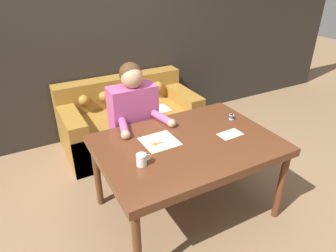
{
  "coord_description": "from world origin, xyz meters",
  "views": [
    {
      "loc": [
        -1.01,
        -1.79,
        2.01
      ],
      "look_at": [
        0.03,
        0.13,
        0.83
      ],
      "focal_mm": 32.0,
      "sensor_mm": 36.0,
      "label": 1
    }
  ],
  "objects": [
    {
      "name": "ground_plane",
      "position": [
        0.0,
        0.0,
        0.0
      ],
      "size": [
        16.0,
        16.0,
        0.0
      ],
      "primitive_type": "plane",
      "color": "#846647"
    },
    {
      "name": "person",
      "position": [
        -0.07,
        0.63,
        0.64
      ],
      "size": [
        0.52,
        0.56,
        1.25
      ],
      "color": "#33281E",
      "rests_on": "ground_plane"
    },
    {
      "name": "dining_table",
      "position": [
        0.14,
        -0.03,
        0.67
      ],
      "size": [
        1.46,
        1.03,
        0.73
      ],
      "color": "#562D19",
      "rests_on": "ground_plane"
    },
    {
      "name": "scissors",
      "position": [
        -0.09,
        0.06,
        0.73
      ],
      "size": [
        0.2,
        0.07,
        0.01
      ],
      "color": "silver",
      "rests_on": "dining_table"
    },
    {
      "name": "couch",
      "position": [
        0.15,
        1.36,
        0.29
      ],
      "size": [
        1.62,
        0.86,
        0.79
      ],
      "color": "olive",
      "rests_on": "ground_plane"
    },
    {
      "name": "thread_spool",
      "position": [
        0.71,
        0.13,
        0.75
      ],
      "size": [
        0.04,
        0.04,
        0.05
      ],
      "color": "#3366B2",
      "rests_on": "dining_table"
    },
    {
      "name": "pattern_paper_main",
      "position": [
        -0.07,
        0.08,
        0.73
      ],
      "size": [
        0.29,
        0.28,
        0.0
      ],
      "color": "beige",
      "rests_on": "dining_table"
    },
    {
      "name": "wall_back",
      "position": [
        0.0,
        1.8,
        1.3
      ],
      "size": [
        8.0,
        0.06,
        2.6
      ],
      "color": "#2D2823",
      "rests_on": "ground_plane"
    },
    {
      "name": "pattern_paper_offcut",
      "position": [
        0.52,
        -0.1,
        0.73
      ],
      "size": [
        0.21,
        0.14,
        0.0
      ],
      "color": "beige",
      "rests_on": "dining_table"
    },
    {
      "name": "mug",
      "position": [
        -0.33,
        -0.14,
        0.78
      ],
      "size": [
        0.11,
        0.08,
        0.09
      ],
      "color": "silver",
      "rests_on": "dining_table"
    }
  ]
}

